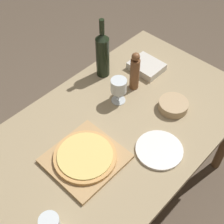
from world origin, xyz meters
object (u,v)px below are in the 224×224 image
object	(u,v)px
pepper_mill	(135,72)
wine_glass	(119,87)
small_bowl	(173,105)
pizza	(85,156)
wine_bottle	(103,54)

from	to	relation	value
pepper_mill	wine_glass	size ratio (longest dim) A/B	1.60
pepper_mill	small_bowl	distance (m)	0.27
wine_glass	small_bowl	bearing A→B (deg)	31.90
small_bowl	wine_glass	bearing A→B (deg)	-148.10
pizza	wine_glass	world-z (taller)	wine_glass
wine_bottle	small_bowl	xyz separation A→B (m)	(0.46, 0.06, -0.12)
pizza	wine_bottle	size ratio (longest dim) A/B	0.80
wine_glass	small_bowl	world-z (taller)	wine_glass
pepper_mill	wine_glass	xyz separation A→B (m)	(0.01, -0.14, -0.01)
wine_bottle	pepper_mill	size ratio (longest dim) A/B	1.53
wine_bottle	wine_glass	xyz separation A→B (m)	(0.21, -0.10, -0.04)
pizza	pepper_mill	world-z (taller)	pepper_mill
pizza	pepper_mill	bearing A→B (deg)	106.44
wine_glass	wine_bottle	bearing A→B (deg)	155.02
wine_glass	pizza	bearing A→B (deg)	-69.30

